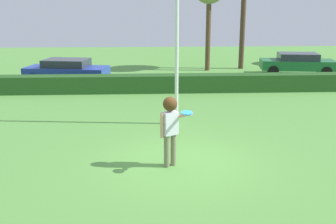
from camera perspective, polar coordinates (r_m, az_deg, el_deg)
name	(u,v)px	position (r m, az deg, el deg)	size (l,w,h in m)	color
ground_plane	(180,162)	(10.54, 1.69, -7.11)	(60.00, 60.00, 0.00)	#5A9842
person	(170,122)	(9.91, 0.33, -1.42)	(0.78, 0.60, 1.80)	#747255
frisbee	(187,113)	(9.41, 2.70, -0.11)	(0.27, 0.27, 0.06)	#268CE5
lamppost	(177,11)	(13.28, 1.28, 14.04)	(0.24, 0.24, 6.86)	silver
hedge_row	(165,83)	(18.89, -0.43, 4.07)	(18.24, 0.90, 0.81)	#254F1E
parked_car_blue	(67,70)	(21.68, -14.12, 5.79)	(4.44, 2.43, 1.25)	#263FA5
parked_car_green	(297,63)	(24.91, 17.85, 6.66)	(4.41, 2.33, 1.25)	#1E6633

